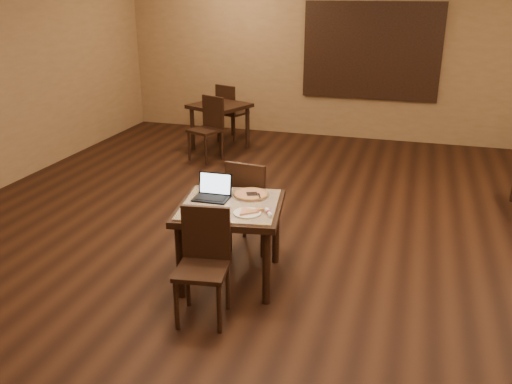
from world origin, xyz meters
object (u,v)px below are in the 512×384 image
(chair_main_far, at_px, (250,201))
(pizza_pan, at_px, (251,195))
(other_table_b_chair_near, at_px, (209,125))
(chair_main_near, at_px, (204,257))
(tiled_table, at_px, (230,214))
(laptop, at_px, (213,192))
(other_table_b, at_px, (220,112))
(other_table_b_chair_far, at_px, (230,109))

(chair_main_far, distance_m, pizza_pan, 0.45)
(pizza_pan, xyz_separation_m, other_table_b_chair_near, (-1.71, 3.27, -0.21))
(chair_main_near, bearing_deg, tiled_table, 80.44)
(tiled_table, xyz_separation_m, laptop, (-0.20, 0.10, 0.16))
(chair_main_near, bearing_deg, other_table_b_chair_near, 102.54)
(other_table_b, bearing_deg, other_table_b_chair_far, 115.27)
(tiled_table, relative_size, other_table_b, 0.99)
(tiled_table, height_order, pizza_pan, pizza_pan)
(laptop, bearing_deg, other_table_b, 107.85)
(tiled_table, distance_m, pizza_pan, 0.29)
(chair_main_far, xyz_separation_m, other_table_b_chair_far, (-1.65, 4.06, 0.01))
(chair_main_near, relative_size, pizza_pan, 2.62)
(pizza_pan, distance_m, other_table_b_chair_far, 4.78)
(tiled_table, distance_m, other_table_b_chair_far, 4.96)
(laptop, distance_m, pizza_pan, 0.35)
(tiled_table, xyz_separation_m, chair_main_near, (-0.01, -0.62, -0.13))
(pizza_pan, height_order, other_table_b, pizza_pan)
(laptop, relative_size, pizza_pan, 0.91)
(other_table_b, xyz_separation_m, other_table_b_chair_far, (-0.03, 0.58, -0.08))
(chair_main_near, height_order, laptop, laptop)
(chair_main_near, distance_m, other_table_b_chair_near, 4.42)
(pizza_pan, relative_size, other_table_b, 0.34)
(other_table_b_chair_near, xyz_separation_m, other_table_b_chair_far, (-0.07, 1.17, 0.00))
(other_table_b, relative_size, other_table_b_chair_far, 1.07)
(laptop, distance_m, other_table_b, 4.24)
(tiled_table, height_order, other_table_b_chair_near, other_table_b_chair_near)
(chair_main_near, relative_size, chair_main_far, 0.95)
(chair_main_far, relative_size, laptop, 3.00)
(chair_main_near, xyz_separation_m, chair_main_far, (0.00, 1.23, 0.03))
(other_table_b_chair_far, bearing_deg, chair_main_near, 129.35)
(tiled_table, bearing_deg, laptop, 144.34)
(other_table_b_chair_near, bearing_deg, laptop, -45.67)
(tiled_table, height_order, other_table_b_chair_far, other_table_b_chair_far)
(chair_main_near, relative_size, other_table_b, 0.88)
(other_table_b, bearing_deg, chair_main_near, -49.01)
(other_table_b_chair_near, relative_size, other_table_b_chair_far, 1.00)
(laptop, relative_size, other_table_b_chair_near, 0.33)
(laptop, xyz_separation_m, other_table_b, (-1.43, 3.99, -0.18))
(chair_main_near, height_order, other_table_b_chair_far, other_table_b_chair_far)
(other_table_b, bearing_deg, laptop, -48.25)
(chair_main_far, bearing_deg, other_table_b_chair_far, -61.62)
(laptop, xyz_separation_m, other_table_b_chair_near, (-1.39, 3.40, -0.26))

